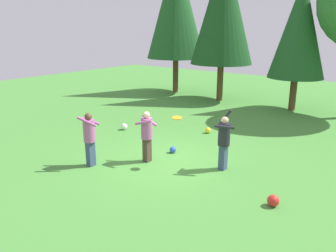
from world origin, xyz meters
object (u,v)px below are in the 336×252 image
object	(u,v)px
tree_far_left	(176,5)
frisbee	(177,118)
ball_blue	(173,150)
tree_center	(300,28)
tree_left	(223,7)
ball_white	(124,127)
person_bystander	(89,135)
ball_yellow	(208,130)
person_thrower	(224,139)
ball_red	(273,201)
person_catcher	(147,133)

from	to	relation	value
tree_far_left	frisbee	bearing A→B (deg)	-53.42
ball_blue	tree_center	size ratio (longest dim) A/B	0.03
tree_left	ball_white	bearing A→B (deg)	-91.22
person_bystander	tree_left	world-z (taller)	tree_left
ball_blue	tree_center	distance (m)	9.26
ball_yellow	frisbee	bearing A→B (deg)	-74.04
person_thrower	ball_red	bearing A→B (deg)	121.48
ball_white	frisbee	bearing A→B (deg)	-23.94
person_bystander	ball_yellow	bearing A→B (deg)	40.86
ball_yellow	tree_left	world-z (taller)	tree_left
ball_white	tree_center	size ratio (longest dim) A/B	0.04
person_thrower	ball_white	distance (m)	5.22
ball_white	ball_yellow	xyz separation A→B (m)	(2.89, 1.65, -0.02)
ball_blue	tree_center	bearing A→B (deg)	82.77
frisbee	tree_far_left	xyz separation A→B (m)	(-7.11, 9.58, 3.73)
ball_red	tree_far_left	size ratio (longest dim) A/B	0.03
person_thrower	ball_red	world-z (taller)	person_thrower
tree_far_left	ball_white	bearing A→B (deg)	-67.52
person_thrower	person_bystander	size ratio (longest dim) A/B	1.08
person_bystander	ball_red	size ratio (longest dim) A/B	5.82
person_thrower	ball_blue	world-z (taller)	person_thrower
person_catcher	ball_blue	bearing A→B (deg)	65.34
tree_far_left	person_catcher	bearing A→B (deg)	-57.86
ball_white	tree_center	bearing A→B (deg)	60.88
frisbee	tree_far_left	size ratio (longest dim) A/B	0.05
person_thrower	person_bystander	distance (m)	3.86
tree_left	frisbee	bearing A→B (deg)	-67.89
person_thrower	ball_red	xyz separation A→B (m)	(1.95, -1.18, -0.79)
ball_white	ball_red	bearing A→B (deg)	-17.99
ball_yellow	tree_far_left	xyz separation A→B (m)	(-6.15, 6.21, 5.09)
person_bystander	ball_white	bearing A→B (deg)	82.66
frisbee	tree_center	distance (m)	9.51
ball_blue	tree_left	bearing A→B (deg)	109.55
person_thrower	ball_white	world-z (taller)	person_thrower
person_bystander	ball_white	size ratio (longest dim) A/B	6.16
ball_blue	ball_red	bearing A→B (deg)	-19.38
ball_red	tree_left	xyz separation A→B (m)	(-6.83, 9.65, 4.81)
ball_blue	ball_yellow	world-z (taller)	ball_yellow
person_bystander	frisbee	world-z (taller)	person_bystander
ball_blue	ball_yellow	size ratio (longest dim) A/B	0.95
ball_red	tree_far_left	bearing A→B (deg)	135.31
ball_white	ball_blue	bearing A→B (deg)	-16.22
ball_red	ball_white	distance (m)	7.35
person_bystander	ball_red	xyz separation A→B (m)	(5.16, 0.96, -0.81)
ball_blue	person_bystander	bearing A→B (deg)	-118.69
tree_center	person_bystander	bearing A→B (deg)	-102.31
person_thrower	frisbee	distance (m)	1.44
person_catcher	person_bystander	world-z (taller)	person_bystander
person_bystander	ball_white	xyz separation A→B (m)	(-1.83, 3.23, -0.82)
person_catcher	ball_white	distance (m)	3.60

